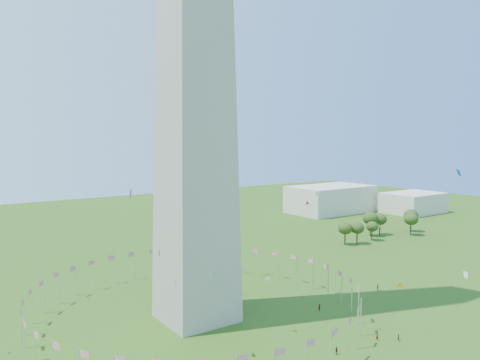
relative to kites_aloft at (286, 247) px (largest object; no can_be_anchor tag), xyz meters
name	(u,v)px	position (x,y,z in m)	size (l,w,h in m)	color
flag_ring	(197,301)	(-9.04, 23.66, -17.27)	(80.24, 80.24, 9.00)	silver
gov_building_east_a	(330,199)	(140.96, 123.66, -13.77)	(50.00, 30.00, 16.00)	beige
gov_building_east_b	(413,203)	(180.96, 93.66, -15.77)	(35.00, 25.00, 12.00)	beige
kites_aloft	(286,247)	(0.00, 0.00, 0.00)	(116.52, 76.83, 32.66)	white
tree_line_east	(381,226)	(107.52, 59.19, -16.76)	(53.59, 16.24, 11.04)	#35521B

